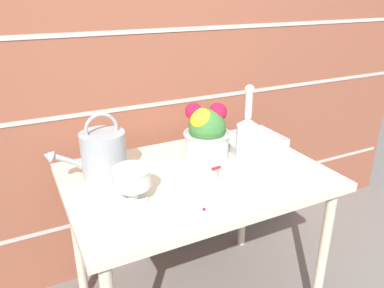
{
  "coord_description": "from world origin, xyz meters",
  "views": [
    {
      "loc": [
        -0.65,
        -1.26,
        1.46
      ],
      "look_at": [
        0.0,
        0.04,
        0.86
      ],
      "focal_mm": 35.0,
      "sensor_mm": 36.0,
      "label": 1
    }
  ],
  "objects_px": {
    "crystal_pedestal_bowl": "(132,180)",
    "flower_planter": "(207,134)",
    "figurine_vase": "(213,174)",
    "wire_tray": "(250,142)",
    "watering_can": "(103,155)",
    "glass_decanter": "(247,136)"
  },
  "relations": [
    {
      "from": "flower_planter",
      "to": "wire_tray",
      "type": "bearing_deg",
      "value": 12.51
    },
    {
      "from": "flower_planter",
      "to": "wire_tray",
      "type": "height_order",
      "value": "flower_planter"
    },
    {
      "from": "crystal_pedestal_bowl",
      "to": "watering_can",
      "type": "bearing_deg",
      "value": 101.2
    },
    {
      "from": "crystal_pedestal_bowl",
      "to": "figurine_vase",
      "type": "height_order",
      "value": "figurine_vase"
    },
    {
      "from": "flower_planter",
      "to": "watering_can",
      "type": "bearing_deg",
      "value": 175.97
    },
    {
      "from": "watering_can",
      "to": "wire_tray",
      "type": "bearing_deg",
      "value": 2.45
    },
    {
      "from": "crystal_pedestal_bowl",
      "to": "figurine_vase",
      "type": "bearing_deg",
      "value": -9.49
    },
    {
      "from": "glass_decanter",
      "to": "wire_tray",
      "type": "bearing_deg",
      "value": 48.46
    },
    {
      "from": "watering_can",
      "to": "wire_tray",
      "type": "xyz_separation_m",
      "value": [
        0.75,
        0.03,
        -0.09
      ]
    },
    {
      "from": "watering_can",
      "to": "figurine_vase",
      "type": "distance_m",
      "value": 0.45
    },
    {
      "from": "glass_decanter",
      "to": "wire_tray",
      "type": "relative_size",
      "value": 1.15
    },
    {
      "from": "watering_can",
      "to": "figurine_vase",
      "type": "relative_size",
      "value": 2.13
    },
    {
      "from": "watering_can",
      "to": "flower_planter",
      "type": "xyz_separation_m",
      "value": [
        0.46,
        -0.03,
        0.02
      ]
    },
    {
      "from": "crystal_pedestal_bowl",
      "to": "wire_tray",
      "type": "xyz_separation_m",
      "value": [
        0.7,
        0.26,
        -0.08
      ]
    },
    {
      "from": "watering_can",
      "to": "crystal_pedestal_bowl",
      "type": "height_order",
      "value": "watering_can"
    },
    {
      "from": "watering_can",
      "to": "wire_tray",
      "type": "distance_m",
      "value": 0.75
    },
    {
      "from": "crystal_pedestal_bowl",
      "to": "flower_planter",
      "type": "bearing_deg",
      "value": 25.43
    },
    {
      "from": "crystal_pedestal_bowl",
      "to": "flower_planter",
      "type": "relative_size",
      "value": 0.53
    },
    {
      "from": "crystal_pedestal_bowl",
      "to": "flower_planter",
      "type": "distance_m",
      "value": 0.46
    },
    {
      "from": "figurine_vase",
      "to": "wire_tray",
      "type": "relative_size",
      "value": 0.51
    },
    {
      "from": "figurine_vase",
      "to": "wire_tray",
      "type": "bearing_deg",
      "value": 38.22
    },
    {
      "from": "flower_planter",
      "to": "figurine_vase",
      "type": "bearing_deg",
      "value": -113.25
    }
  ]
}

